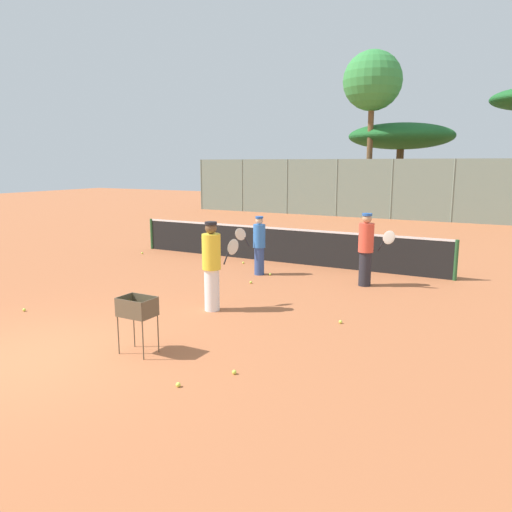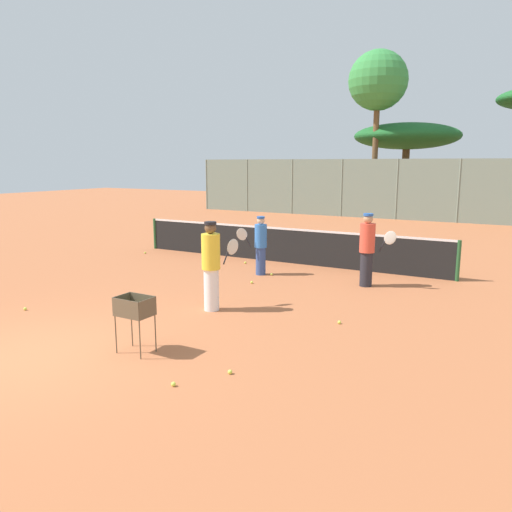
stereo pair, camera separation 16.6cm
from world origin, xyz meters
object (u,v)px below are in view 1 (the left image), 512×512
Objects in this scene: ball_cart at (138,311)px; parked_car at (489,204)px; player_white_outfit at (366,249)px; player_red_cap at (259,245)px; player_yellow_shirt at (212,265)px; tennis_net at (280,244)px.

ball_cart is 0.22× the size of parked_car.
player_white_outfit is at bearing 73.13° from ball_cart.
player_white_outfit is at bearing 141.63° from player_red_cap.
parked_car is (3.51, 23.57, -0.30)m from player_yellow_shirt.
parked_car is (1.36, 19.98, -0.28)m from player_white_outfit.
player_white_outfit reaches higher than tennis_net.
player_yellow_shirt is at bearing -122.03° from player_white_outfit.
player_yellow_shirt is (0.76, -3.41, 0.13)m from player_red_cap.
player_yellow_shirt is 1.99× the size of ball_cart.
player_red_cap is 6.06m from ball_cart.
player_yellow_shirt is (1.02, -5.26, 0.40)m from tennis_net.
player_red_cap is at bearing 33.64° from player_yellow_shirt.
player_white_outfit is 20.03m from parked_car.
player_yellow_shirt reaches higher than parked_car.
tennis_net is 5.66× the size of player_white_outfit.
player_red_cap reaches higher than ball_cart.
player_white_outfit is 2.92m from player_red_cap.
tennis_net is 5.37m from player_yellow_shirt.
player_yellow_shirt is 23.83m from parked_car.
player_yellow_shirt reaches higher than player_red_cap.
player_red_cap is 1.72× the size of ball_cart.
player_white_outfit reaches higher than parked_car.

